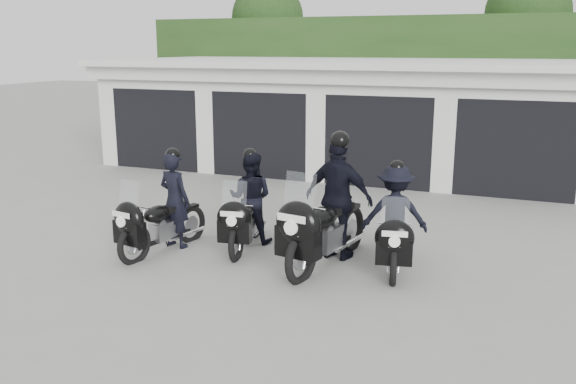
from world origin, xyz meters
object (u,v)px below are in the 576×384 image
(police_bike_d, at_px, (395,220))
(police_bike_a, at_px, (163,210))
(police_bike_c, at_px, (332,207))
(police_bike_b, at_px, (248,204))

(police_bike_d, bearing_deg, police_bike_a, 179.66)
(police_bike_c, bearing_deg, police_bike_a, -159.06)
(police_bike_c, xyz_separation_m, police_bike_d, (0.94, 0.23, -0.18))
(police_bike_a, relative_size, police_bike_c, 0.82)
(police_bike_b, distance_m, police_bike_c, 1.63)
(police_bike_a, xyz_separation_m, police_bike_c, (2.76, 0.50, 0.20))
(police_bike_a, relative_size, police_bike_b, 1.02)
(police_bike_a, distance_m, police_bike_b, 1.42)
(police_bike_b, bearing_deg, police_bike_a, -155.81)
(police_bike_a, height_order, police_bike_b, police_bike_a)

